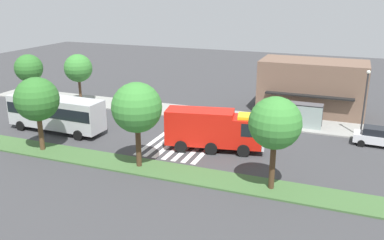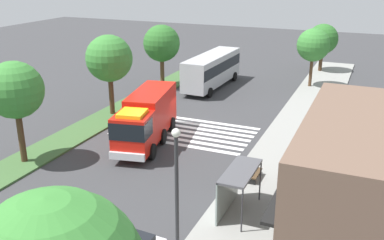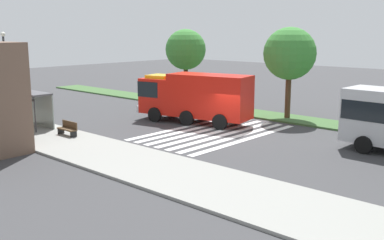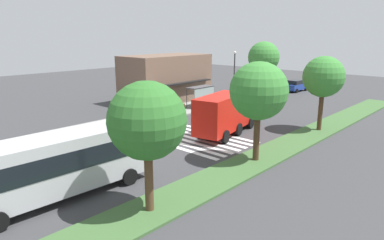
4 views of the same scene
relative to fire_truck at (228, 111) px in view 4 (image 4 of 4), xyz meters
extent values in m
plane|color=#38383A|center=(-4.00, 1.59, -2.02)|extent=(120.00, 120.00, 0.00)
cube|color=gray|center=(-4.00, 9.91, -1.95)|extent=(60.00, 4.68, 0.14)
cube|color=#3D6033|center=(-4.00, -5.90, -1.95)|extent=(60.00, 3.00, 0.14)
cube|color=silver|center=(-6.14, 1.59, -2.02)|extent=(0.45, 10.78, 0.01)
cube|color=silver|center=(-5.24, 1.59, -2.02)|extent=(0.45, 10.78, 0.01)
cube|color=silver|center=(-4.34, 1.59, -2.02)|extent=(0.45, 10.78, 0.01)
cube|color=silver|center=(-3.44, 1.59, -2.02)|extent=(0.45, 10.78, 0.01)
cube|color=silver|center=(-2.54, 1.59, -2.02)|extent=(0.45, 10.78, 0.01)
cube|color=silver|center=(-1.64, 1.59, -2.02)|extent=(0.45, 10.78, 0.01)
cube|color=silver|center=(-0.74, 1.59, -2.02)|extent=(0.45, 10.78, 0.01)
cube|color=red|center=(2.75, 0.56, -0.16)|extent=(2.98, 2.86, 2.64)
cube|color=red|center=(-1.43, -0.29, 0.07)|extent=(6.32, 3.54, 3.10)
cube|color=black|center=(3.12, 0.63, 0.37)|extent=(2.28, 2.74, 1.16)
cube|color=silver|center=(4.10, 0.83, -1.22)|extent=(0.71, 2.40, 0.50)
cube|color=yellow|center=(2.75, 0.56, 1.28)|extent=(2.09, 2.00, 0.24)
cylinder|color=black|center=(2.26, 1.68, -1.47)|extent=(1.14, 0.51, 1.10)
cylinder|color=black|center=(2.73, -0.67, -1.47)|extent=(1.14, 0.51, 1.10)
cylinder|color=black|center=(-3.13, 0.59, -1.47)|extent=(1.14, 0.51, 1.10)
cylinder|color=black|center=(-2.65, -1.76, -1.47)|extent=(1.14, 0.51, 1.10)
cylinder|color=black|center=(-0.50, 1.12, -1.47)|extent=(1.14, 0.51, 1.10)
cylinder|color=black|center=(-0.02, -1.23, -1.47)|extent=(1.14, 0.51, 1.10)
cube|color=silver|center=(13.70, 6.38, -1.32)|extent=(4.50, 2.02, 0.76)
cube|color=black|center=(13.48, 6.39, -0.62)|extent=(2.55, 1.70, 0.65)
cylinder|color=black|center=(15.20, 7.19, -1.70)|extent=(0.65, 0.25, 0.64)
cylinder|color=black|center=(15.11, 5.41, -1.70)|extent=(0.65, 0.25, 0.64)
cylinder|color=black|center=(12.29, 7.34, -1.70)|extent=(0.65, 0.25, 0.64)
cylinder|color=black|center=(12.20, 5.56, -1.70)|extent=(0.65, 0.25, 0.64)
cube|color=navy|center=(26.26, 6.38, -1.28)|extent=(4.41, 1.97, 0.85)
cube|color=black|center=(26.05, 6.38, -0.55)|extent=(2.49, 1.67, 0.62)
cylinder|color=black|center=(27.73, 7.21, -1.70)|extent=(0.65, 0.25, 0.64)
cylinder|color=black|center=(27.66, 5.42, -1.70)|extent=(0.65, 0.25, 0.64)
cylinder|color=black|center=(24.87, 7.33, -1.70)|extent=(0.65, 0.25, 0.64)
cylinder|color=black|center=(24.80, 5.54, -1.70)|extent=(0.65, 0.25, 0.64)
cube|color=#B2B2B7|center=(-16.56, -1.11, -0.01)|extent=(10.42, 2.88, 3.02)
cube|color=black|center=(-16.56, -1.11, 0.35)|extent=(10.22, 2.92, 1.09)
cylinder|color=black|center=(-12.98, -2.50, -1.52)|extent=(1.01, 0.33, 1.00)
cylinder|color=black|center=(-12.90, 0.05, -1.52)|extent=(1.01, 0.33, 1.00)
cube|color=#4C4C51|center=(6.66, 9.21, 0.52)|extent=(3.50, 1.40, 0.12)
cube|color=#8C9E99|center=(6.66, 8.55, -0.68)|extent=(3.50, 0.08, 2.40)
cylinder|color=#333338|center=(4.96, 9.86, -0.68)|extent=(0.08, 0.08, 2.40)
cylinder|color=#333338|center=(8.36, 9.86, -0.68)|extent=(0.08, 0.08, 2.40)
cube|color=#4C3823|center=(2.66, 8.98, -1.47)|extent=(1.60, 0.50, 0.08)
cube|color=#4C3823|center=(2.66, 8.76, -1.21)|extent=(1.60, 0.06, 0.45)
cube|color=black|center=(1.94, 8.98, -1.70)|extent=(0.08, 0.45, 0.37)
cube|color=black|center=(3.38, 8.98, -1.70)|extent=(0.08, 0.45, 0.37)
cylinder|color=#2D2D30|center=(12.13, 8.18, 1.19)|extent=(0.16, 0.16, 6.14)
sphere|color=white|center=(12.13, 8.18, 4.44)|extent=(0.36, 0.36, 0.36)
cube|color=brown|center=(6.63, 15.19, 1.03)|extent=(11.75, 5.87, 6.12)
cube|color=black|center=(6.63, 11.85, 0.78)|extent=(9.40, 0.80, 0.16)
cylinder|color=#513823|center=(19.78, 8.58, 0.01)|extent=(0.39, 0.39, 3.78)
sphere|color=#387F33|center=(19.78, 8.58, 3.47)|extent=(4.50, 4.50, 4.50)
cylinder|color=#513823|center=(-14.33, -5.90, -0.24)|extent=(0.43, 0.43, 3.29)
sphere|color=#2D6B28|center=(-14.33, -5.90, 2.74)|extent=(3.81, 3.81, 3.81)
cylinder|color=#47301E|center=(-4.57, -5.90, -0.13)|extent=(0.43, 0.43, 3.51)
sphere|color=#387F33|center=(-4.57, -5.90, 3.02)|extent=(3.96, 3.96, 3.96)
cylinder|color=#47301E|center=(6.14, -5.90, -0.07)|extent=(0.41, 0.41, 3.63)
sphere|color=#387F33|center=(6.14, -5.90, 3.03)|extent=(3.67, 3.67, 3.67)
camera|label=1|loc=(10.54, -32.67, 11.71)|focal=38.22mm
camera|label=2|loc=(26.29, 14.90, 10.57)|focal=41.08mm
camera|label=3|loc=(-22.18, 24.48, 4.67)|focal=42.29mm
camera|label=4|loc=(-24.59, -18.27, 6.73)|focal=32.47mm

